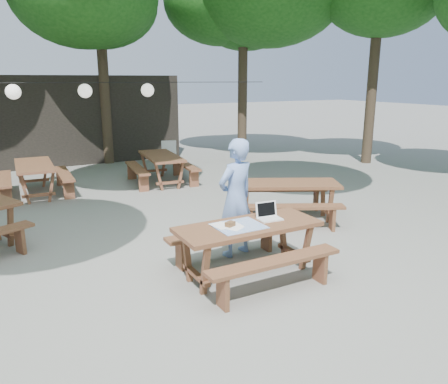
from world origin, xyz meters
name	(u,v)px	position (x,y,z in m)	size (l,w,h in m)	color
ground	(198,271)	(0.00, 0.00, 0.00)	(80.00, 80.00, 0.00)	slate
pavilion	(81,117)	(0.50, 10.50, 1.40)	(6.00, 3.00, 2.80)	black
main_picnic_table	(248,249)	(0.56, -0.45, 0.39)	(2.00, 1.58, 0.75)	#4D331B
picnic_table_ne	(286,200)	(2.53, 1.35, 0.39)	(2.41, 2.27, 0.75)	#4D331B
picnic_table_far_w	(35,179)	(-1.56, 5.72, 0.39)	(1.66, 2.03, 0.75)	#4D331B
picnic_table_far_e	(162,169)	(1.51, 5.46, 0.39)	(1.77, 2.07, 0.75)	#4D331B
woman	(236,198)	(0.80, 0.30, 0.92)	(0.67, 0.44, 1.83)	#799ADD
plastic_chair	(170,163)	(2.26, 6.76, 0.26)	(0.54, 0.54, 0.90)	silver
laptop	(268,215)	(0.95, -0.37, 0.81)	(0.35, 0.28, 0.24)	white
tabletop_clutter	(236,226)	(0.38, -0.44, 0.76)	(0.67, 0.56, 0.08)	#3667BA
paper_lanterns	(86,91)	(-0.19, 6.00, 2.40)	(9.00, 0.34, 0.38)	black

